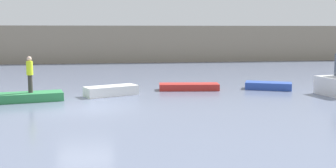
{
  "coord_description": "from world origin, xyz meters",
  "views": [
    {
      "loc": [
        0.96,
        -18.7,
        3.56
      ],
      "look_at": [
        4.18,
        2.05,
        0.75
      ],
      "focal_mm": 43.74,
      "sensor_mm": 36.0,
      "label": 1
    }
  ],
  "objects_px": {
    "rowboat_white": "(111,91)",
    "person_hiviz_shirt": "(30,72)",
    "rowboat_green": "(31,97)",
    "rowboat_blue": "(268,86)",
    "rowboat_red": "(189,87)"
  },
  "relations": [
    {
      "from": "rowboat_green",
      "to": "rowboat_blue",
      "type": "relative_size",
      "value": 1.16
    },
    {
      "from": "rowboat_green",
      "to": "rowboat_white",
      "type": "distance_m",
      "value": 4.16
    },
    {
      "from": "rowboat_blue",
      "to": "rowboat_white",
      "type": "bearing_deg",
      "value": -150.32
    },
    {
      "from": "rowboat_white",
      "to": "person_hiviz_shirt",
      "type": "distance_m",
      "value": 4.33
    },
    {
      "from": "rowboat_green",
      "to": "rowboat_blue",
      "type": "bearing_deg",
      "value": -2.85
    },
    {
      "from": "rowboat_white",
      "to": "rowboat_red",
      "type": "distance_m",
      "value": 4.8
    },
    {
      "from": "rowboat_green",
      "to": "rowboat_red",
      "type": "height_order",
      "value": "rowboat_green"
    },
    {
      "from": "rowboat_blue",
      "to": "rowboat_red",
      "type": "bearing_deg",
      "value": -161.38
    },
    {
      "from": "rowboat_green",
      "to": "rowboat_white",
      "type": "relative_size",
      "value": 1.09
    },
    {
      "from": "rowboat_blue",
      "to": "rowboat_green",
      "type": "bearing_deg",
      "value": -147.32
    },
    {
      "from": "rowboat_white",
      "to": "rowboat_red",
      "type": "relative_size",
      "value": 0.81
    },
    {
      "from": "rowboat_green",
      "to": "rowboat_white",
      "type": "height_order",
      "value": "rowboat_white"
    },
    {
      "from": "rowboat_red",
      "to": "person_hiviz_shirt",
      "type": "height_order",
      "value": "person_hiviz_shirt"
    },
    {
      "from": "rowboat_green",
      "to": "rowboat_red",
      "type": "distance_m",
      "value": 8.97
    },
    {
      "from": "rowboat_white",
      "to": "rowboat_blue",
      "type": "relative_size",
      "value": 1.06
    }
  ]
}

